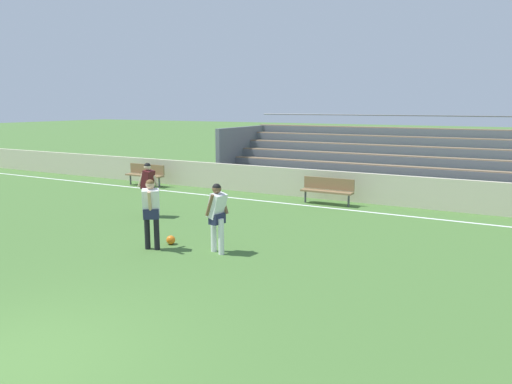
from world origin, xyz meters
name	(u,v)px	position (x,y,z in m)	size (l,w,h in m)	color
ground_plane	(13,364)	(0.00, 0.00, 0.00)	(160.00, 160.00, 0.00)	#477033
field_line_sideline	(325,207)	(0.00, 11.39, 0.00)	(44.00, 0.12, 0.01)	white
sideline_wall	(339,186)	(0.00, 12.80, 0.52)	(48.00, 0.16, 1.04)	beige
bleacher_stand	(451,161)	(3.26, 16.08, 1.25)	(18.43, 4.50, 2.93)	#897051
bench_far_right	(146,173)	(-8.17, 11.96, 0.55)	(1.80, 0.40, 0.90)	olive
bench_near_wall_gap	(328,188)	(-0.12, 11.96, 0.55)	(1.80, 0.40, 0.90)	olive
player_white_dropping_back	(217,212)	(-0.34, 5.44, 0.95)	(0.41, 0.49, 1.62)	white
player_white_on_ball	(151,208)	(-1.84, 4.94, 0.99)	(0.50, 0.61, 1.67)	black
player_dark_challenging	(148,185)	(-4.20, 7.55, 0.98)	(0.50, 0.45, 1.65)	black
soccer_ball	(171,240)	(-1.72, 5.48, 0.11)	(0.22, 0.22, 0.22)	orange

